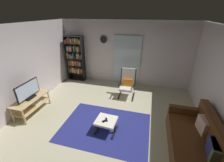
{
  "coord_description": "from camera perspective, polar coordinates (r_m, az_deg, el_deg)",
  "views": [
    {
      "loc": [
        1.02,
        -2.91,
        2.89
      ],
      "look_at": [
        -0.03,
        1.02,
        0.93
      ],
      "focal_mm": 23.21,
      "sensor_mm": 36.0,
      "label": 1
    }
  ],
  "objects": [
    {
      "name": "ground_plane",
      "position": [
        4.23,
        -3.3,
        -17.4
      ],
      "size": [
        7.02,
        7.02,
        0.0
      ],
      "primitive_type": "plane",
      "color": "#BCB696"
    },
    {
      "name": "wall_back",
      "position": [
        6.11,
        4.95,
        10.63
      ],
      "size": [
        5.6,
        0.06,
        2.6
      ],
      "primitive_type": "cube",
      "color": "silver",
      "rests_on": "ground"
    },
    {
      "name": "wall_left",
      "position": [
        4.98,
        -34.77,
        2.42
      ],
      "size": [
        0.06,
        6.0,
        2.6
      ],
      "primitive_type": "cube",
      "color": "silver",
      "rests_on": "ground"
    },
    {
      "name": "glass_door_panel",
      "position": [
        6.1,
        5.88,
        8.11
      ],
      "size": [
        1.1,
        0.01,
        2.0
      ],
      "primitive_type": "cube",
      "color": "silver"
    },
    {
      "name": "area_rug",
      "position": [
        4.21,
        -2.65,
        -17.54
      ],
      "size": [
        2.38,
        1.72,
        0.01
      ],
      "primitive_type": "cube",
      "color": "navy",
      "rests_on": "ground"
    },
    {
      "name": "tv_stand",
      "position": [
        5.16,
        -28.98,
        -7.42
      ],
      "size": [
        0.5,
        1.17,
        0.52
      ],
      "color": "tan",
      "rests_on": "ground"
    },
    {
      "name": "television",
      "position": [
        4.96,
        -30.15,
        -3.42
      ],
      "size": [
        0.2,
        0.83,
        0.53
      ],
      "color": "black",
      "rests_on": "tv_stand"
    },
    {
      "name": "bookshelf_near_tv",
      "position": [
        6.67,
        -14.27,
        9.02
      ],
      "size": [
        0.77,
        0.3,
        1.97
      ],
      "color": "black",
      "rests_on": "ground"
    },
    {
      "name": "leather_sofa",
      "position": [
        3.88,
        30.15,
        -20.2
      ],
      "size": [
        0.9,
        1.89,
        0.88
      ],
      "color": "#562F14",
      "rests_on": "ground"
    },
    {
      "name": "lounge_armchair",
      "position": [
        5.34,
        6.11,
        -0.5
      ],
      "size": [
        0.56,
        0.65,
        1.02
      ],
      "color": "black",
      "rests_on": "ground"
    },
    {
      "name": "ottoman",
      "position": [
        3.91,
        -2.34,
        -15.79
      ],
      "size": [
        0.55,
        0.51,
        0.36
      ],
      "color": "white",
      "rests_on": "ground"
    },
    {
      "name": "tv_remote",
      "position": [
        3.86,
        -2.19,
        -14.96
      ],
      "size": [
        0.1,
        0.15,
        0.02
      ],
      "primitive_type": "cube",
      "rotation": [
        0.0,
        0.0,
        0.45
      ],
      "color": "black",
      "rests_on": "ottoman"
    },
    {
      "name": "cell_phone",
      "position": [
        3.83,
        -2.89,
        -15.43
      ],
      "size": [
        0.15,
        0.15,
        0.01
      ],
      "primitive_type": "cube",
      "rotation": [
        0.0,
        0.0,
        -0.79
      ],
      "color": "black",
      "rests_on": "ottoman"
    },
    {
      "name": "wall_clock",
      "position": [
        6.13,
        -3.34,
        16.0
      ],
      "size": [
        0.29,
        0.03,
        0.29
      ],
      "color": "silver"
    }
  ]
}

